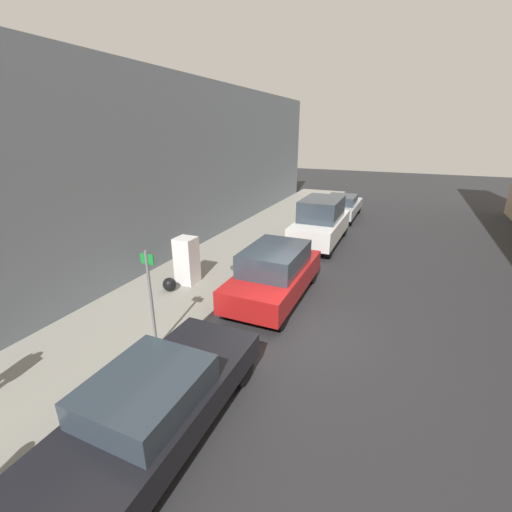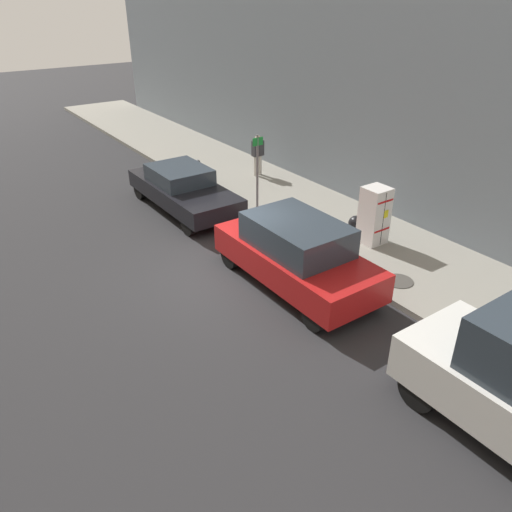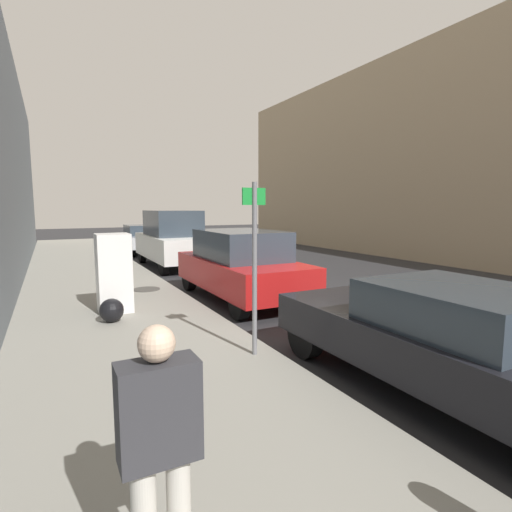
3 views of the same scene
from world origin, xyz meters
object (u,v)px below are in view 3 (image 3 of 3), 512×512
(pedestrian_walking_far, at_px, (160,441))
(street_sign_post, at_px, (254,260))
(parked_van_white, at_px, (173,239))
(parked_sedan_dark, at_px, (444,338))
(parked_suv_red, at_px, (241,265))
(parked_sedan_silver, at_px, (143,238))
(trash_bag, at_px, (112,310))
(discarded_refrigerator, at_px, (114,273))

(pedestrian_walking_far, bearing_deg, street_sign_post, 0.59)
(parked_van_white, bearing_deg, parked_sedan_dark, -90.00)
(parked_suv_red, bearing_deg, pedestrian_walking_far, -118.48)
(street_sign_post, relative_size, parked_van_white, 0.52)
(parked_sedan_dark, distance_m, parked_van_white, 11.96)
(street_sign_post, xyz_separation_m, parked_sedan_silver, (1.60, 15.58, -0.81))
(trash_bag, bearing_deg, parked_suv_red, 19.87)
(discarded_refrigerator, distance_m, street_sign_post, 3.84)
(parked_sedan_silver, bearing_deg, trash_bag, -104.09)
(pedestrian_walking_far, relative_size, parked_sedan_silver, 0.33)
(parked_sedan_dark, bearing_deg, parked_suv_red, 90.00)
(parked_van_white, relative_size, parked_sedan_silver, 1.04)
(parked_sedan_dark, xyz_separation_m, parked_van_white, (-0.00, 11.95, 0.36))
(trash_bag, bearing_deg, parked_sedan_silver, 75.91)
(pedestrian_walking_far, bearing_deg, parked_sedan_dark, -38.51)
(parked_suv_red, relative_size, parked_van_white, 0.93)
(discarded_refrigerator, relative_size, trash_bag, 3.62)
(street_sign_post, bearing_deg, pedestrian_walking_far, -125.45)
(trash_bag, bearing_deg, parked_sedan_dark, -55.10)
(parked_sedan_silver, bearing_deg, discarded_refrigerator, -104.20)
(street_sign_post, distance_m, parked_sedan_silver, 15.68)
(street_sign_post, xyz_separation_m, parked_suv_red, (1.60, 3.87, -0.67))
(street_sign_post, distance_m, trash_bag, 3.37)
(trash_bag, bearing_deg, pedestrian_walking_far, -94.74)
(trash_bag, xyz_separation_m, parked_sedan_dark, (3.23, -4.63, 0.35))
(pedestrian_walking_far, bearing_deg, parked_suv_red, 7.57)
(discarded_refrigerator, relative_size, parked_van_white, 0.34)
(parked_sedan_dark, bearing_deg, parked_sedan_silver, 90.00)
(parked_suv_red, xyz_separation_m, parked_sedan_silver, (-0.00, 11.71, -0.14))
(parked_suv_red, bearing_deg, parked_sedan_dark, -90.00)
(trash_bag, xyz_separation_m, pedestrian_walking_far, (-0.47, -5.65, 0.64))
(trash_bag, height_order, parked_suv_red, parked_suv_red)
(discarded_refrigerator, relative_size, pedestrian_walking_far, 1.06)
(street_sign_post, xyz_separation_m, trash_bag, (-1.63, 2.70, -1.18))
(trash_bag, height_order, parked_van_white, parked_van_white)
(parked_suv_red, distance_m, parked_sedan_silver, 11.71)
(parked_van_white, bearing_deg, parked_sedan_silver, 90.00)
(parked_sedan_dark, height_order, parked_sedan_silver, parked_sedan_silver)
(parked_sedan_dark, bearing_deg, pedestrian_walking_far, -164.55)
(parked_suv_red, xyz_separation_m, parked_van_white, (-0.00, 6.15, 0.20))
(parked_sedan_dark, distance_m, parked_sedan_silver, 17.51)
(pedestrian_walking_far, relative_size, parked_suv_red, 0.34)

